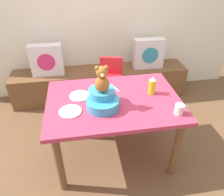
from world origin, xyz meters
name	(u,v)px	position (x,y,z in m)	size (l,w,h in m)	color
ground_plane	(113,152)	(0.00, 0.00, 0.00)	(8.00, 8.00, 0.00)	brown
back_wall	(96,6)	(0.00, 1.47, 1.30)	(4.40, 0.10, 2.60)	silver
window_bench	(101,83)	(0.00, 1.20, 0.23)	(2.60, 0.44, 0.46)	brown
pillow_floral_left	(47,60)	(-0.74, 1.18, 0.68)	(0.44, 0.15, 0.44)	silver
pillow_floral_right	(149,54)	(0.72, 1.18, 0.68)	(0.44, 0.15, 0.44)	silver
dining_table	(114,108)	(0.00, 0.00, 0.64)	(1.28, 0.91, 0.74)	#B73351
highchair	(110,80)	(0.09, 0.77, 0.52)	(0.40, 0.51, 0.79)	red
infant_seat_teal	(103,100)	(-0.12, -0.09, 0.81)	(0.30, 0.33, 0.16)	#3390C1
teddy_bear	(102,80)	(-0.12, -0.09, 1.02)	(0.13, 0.12, 0.25)	#9F5C26
ketchup_bottle	(152,86)	(0.39, 0.05, 0.83)	(0.07, 0.07, 0.18)	gold
coffee_mug	(179,109)	(0.53, -0.31, 0.79)	(0.12, 0.08, 0.09)	silver
dinner_plate_near	(70,111)	(-0.41, -0.13, 0.75)	(0.20, 0.20, 0.01)	white
dinner_plate_far	(80,96)	(-0.32, 0.11, 0.75)	(0.20, 0.20, 0.01)	white
table_fork	(115,88)	(0.05, 0.20, 0.74)	(0.02, 0.17, 0.01)	silver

